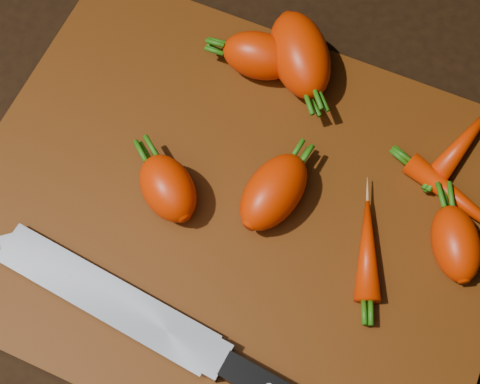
% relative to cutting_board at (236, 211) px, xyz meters
% --- Properties ---
extents(ground, '(2.00, 2.00, 0.01)m').
position_rel_cutting_board_xyz_m(ground, '(0.00, 0.00, -0.01)').
color(ground, black).
extents(cutting_board, '(0.50, 0.40, 0.01)m').
position_rel_cutting_board_xyz_m(cutting_board, '(0.00, 0.00, 0.00)').
color(cutting_board, '#512608').
rests_on(cutting_board, ground).
extents(carrot_0, '(0.08, 0.08, 0.05)m').
position_rel_cutting_board_xyz_m(carrot_0, '(-0.06, -0.01, 0.03)').
color(carrot_0, red).
rests_on(carrot_0, cutting_board).
extents(carrot_1, '(0.10, 0.11, 0.06)m').
position_rel_cutting_board_xyz_m(carrot_1, '(-0.00, 0.16, 0.03)').
color(carrot_1, red).
rests_on(carrot_1, cutting_board).
extents(carrot_2, '(0.06, 0.09, 0.05)m').
position_rel_cutting_board_xyz_m(carrot_2, '(0.03, 0.02, 0.03)').
color(carrot_2, red).
rests_on(carrot_2, cutting_board).
extents(carrot_3, '(0.08, 0.06, 0.05)m').
position_rel_cutting_board_xyz_m(carrot_3, '(-0.04, 0.15, 0.03)').
color(carrot_3, red).
rests_on(carrot_3, cutting_board).
extents(carrot_4, '(0.07, 0.08, 0.04)m').
position_rel_cutting_board_xyz_m(carrot_4, '(0.19, 0.04, 0.03)').
color(carrot_4, red).
rests_on(carrot_4, cutting_board).
extents(carrot_5, '(0.05, 0.11, 0.02)m').
position_rel_cutting_board_xyz_m(carrot_5, '(0.18, 0.15, 0.02)').
color(carrot_5, red).
rests_on(carrot_5, cutting_board).
extents(carrot_6, '(0.13, 0.06, 0.02)m').
position_rel_cutting_board_xyz_m(carrot_6, '(0.19, 0.08, 0.02)').
color(carrot_6, red).
rests_on(carrot_6, cutting_board).
extents(carrot_7, '(0.05, 0.10, 0.02)m').
position_rel_cutting_board_xyz_m(carrot_7, '(0.13, 0.01, 0.02)').
color(carrot_7, red).
rests_on(carrot_7, cutting_board).
extents(knife, '(0.35, 0.06, 0.02)m').
position_rel_cutting_board_xyz_m(knife, '(-0.05, -0.13, 0.01)').
color(knife, gray).
rests_on(knife, cutting_board).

